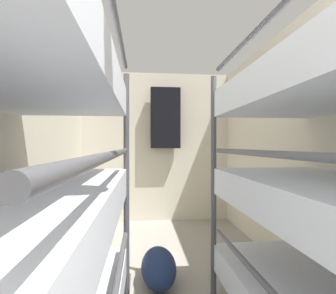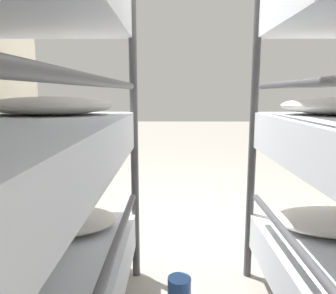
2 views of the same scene
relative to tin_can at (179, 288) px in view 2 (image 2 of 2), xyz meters
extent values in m
plane|color=gray|center=(-0.08, -0.80, -0.06)|extent=(20.00, 20.00, 0.00)
cylinder|color=#4C4C51|center=(-0.42, -0.23, 0.79)|extent=(0.04, 0.04, 1.69)
ellipsoid|color=silver|center=(-0.81, -0.01, 0.38)|extent=(0.63, 0.40, 0.09)
cylinder|color=#4C4C51|center=(-0.42, 0.70, 0.47)|extent=(0.03, 1.62, 0.03)
cylinder|color=#4C4C51|center=(0.25, -0.23, 0.79)|extent=(0.04, 0.04, 1.69)
ellipsoid|color=silver|center=(0.64, -0.01, 0.38)|extent=(0.63, 0.40, 0.09)
cylinder|color=#4C4C51|center=(0.25, 0.70, 0.47)|extent=(0.03, 1.62, 0.03)
ellipsoid|color=silver|center=(0.64, -0.01, 0.97)|extent=(0.63, 0.40, 0.09)
cylinder|color=#4C4C51|center=(0.25, 0.70, 1.06)|extent=(0.03, 1.62, 0.03)
cylinder|color=#2D569E|center=(0.00, 0.00, 0.00)|extent=(0.13, 0.13, 0.12)
camera|label=1|loc=(-0.30, -0.35, 1.10)|focal=28.00mm
camera|label=2|loc=(0.05, 1.60, 1.03)|focal=35.00mm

